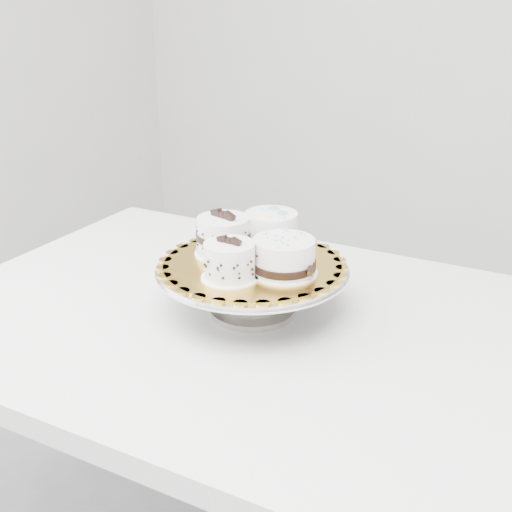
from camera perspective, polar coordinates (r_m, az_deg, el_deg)
The scene contains 7 objects.
table at distance 1.25m, azimuth 0.44°, elevation -8.37°, with size 1.34×0.95×0.75m.
cake_stand at distance 1.21m, azimuth -0.32°, elevation -2.18°, with size 0.36×0.36×0.10m.
cake_board at distance 1.19m, azimuth -0.32°, elevation -0.73°, with size 0.33×0.33×0.00m, color gold.
cake_swirl at distance 1.12m, azimuth -2.37°, elevation -0.51°, with size 0.10×0.10×0.08m.
cake_banded at distance 1.23m, azimuth -2.92°, elevation 1.68°, with size 0.12×0.12×0.09m.
cake_dots at distance 1.24m, azimuth 1.34°, elevation 2.24°, with size 0.13×0.13×0.08m.
cake_ribbon at distance 1.14m, azimuth 2.54°, elevation -0.12°, with size 0.14×0.14×0.07m.
Camera 1 is at (0.53, -0.89, 1.32)m, focal length 45.00 mm.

